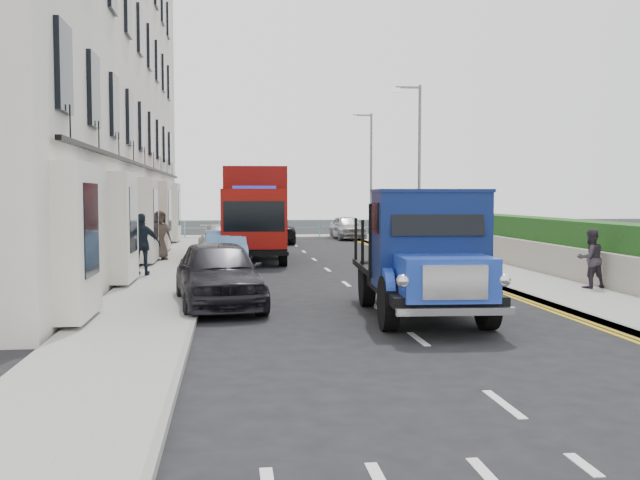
{
  "coord_description": "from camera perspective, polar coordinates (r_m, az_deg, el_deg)",
  "views": [
    {
      "loc": [
        -3.31,
        -14.24,
        2.56
      ],
      "look_at": [
        -1.0,
        4.17,
        1.4
      ],
      "focal_mm": 40.0,
      "sensor_mm": 36.0,
      "label": 1
    }
  ],
  "objects": [
    {
      "name": "ground",
      "position": [
        14.84,
        5.87,
        -6.37
      ],
      "size": [
        120.0,
        120.0,
        0.0
      ],
      "primitive_type": "plane",
      "color": "black",
      "rests_on": "ground"
    },
    {
      "name": "pavement_west",
      "position": [
        23.45,
        -11.76,
        -2.62
      ],
      "size": [
        2.4,
        38.0,
        0.12
      ],
      "primitive_type": "cube",
      "color": "gray",
      "rests_on": "ground"
    },
    {
      "name": "pavement_east",
      "position": [
        24.91,
        13.11,
        -2.28
      ],
      "size": [
        2.6,
        38.0,
        0.12
      ],
      "primitive_type": "cube",
      "color": "gray",
      "rests_on": "ground"
    },
    {
      "name": "promenade",
      "position": [
        43.44,
        -2.78,
        0.27
      ],
      "size": [
        30.0,
        2.5,
        0.12
      ],
      "primitive_type": "cube",
      "color": "gray",
      "rests_on": "ground"
    },
    {
      "name": "sea_plane",
      "position": [
        74.36,
        -4.61,
        1.59
      ],
      "size": [
        120.0,
        120.0,
        0.0
      ],
      "primitive_type": "plane",
      "color": "slate",
      "rests_on": "ground"
    },
    {
      "name": "terrace_west",
      "position": [
        28.31,
        -20.14,
        12.72
      ],
      "size": [
        6.31,
        30.2,
        14.25
      ],
      "color": "silver",
      "rests_on": "ground"
    },
    {
      "name": "garden_east",
      "position": [
        25.57,
        17.15,
        -0.31
      ],
      "size": [
        1.45,
        28.0,
        1.75
      ],
      "color": "#B2AD9E",
      "rests_on": "ground"
    },
    {
      "name": "seafront_railing",
      "position": [
        42.62,
        -2.7,
        0.91
      ],
      "size": [
        13.0,
        0.08,
        1.11
      ],
      "color": "#59B2A5",
      "rests_on": "ground"
    },
    {
      "name": "lamp_mid",
      "position": [
        29.25,
        7.72,
        6.36
      ],
      "size": [
        1.23,
        0.18,
        7.0
      ],
      "color": "slate",
      "rests_on": "ground"
    },
    {
      "name": "lamp_far",
      "position": [
        39.0,
        3.93,
        5.68
      ],
      "size": [
        1.23,
        0.18,
        7.0
      ],
      "color": "slate",
      "rests_on": "ground"
    },
    {
      "name": "bedford_lorry",
      "position": [
        14.58,
        8.62,
        -1.76
      ],
      "size": [
        2.51,
        5.7,
        2.64
      ],
      "rotation": [
        0.0,
        0.0,
        -0.06
      ],
      "color": "black",
      "rests_on": "ground"
    },
    {
      "name": "red_lorry",
      "position": [
        28.62,
        -5.11,
        2.35
      ],
      "size": [
        2.78,
        7.14,
        3.67
      ],
      "rotation": [
        0.0,
        0.0,
        -0.06
      ],
      "color": "black",
      "rests_on": "ground"
    },
    {
      "name": "parked_car_front",
      "position": [
        16.54,
        -8.14,
        -2.66
      ],
      "size": [
        2.37,
        4.73,
        1.55
      ],
      "primitive_type": "imported",
      "rotation": [
        0.0,
        0.0,
        0.12
      ],
      "color": "black",
      "rests_on": "ground"
    },
    {
      "name": "parked_car_mid",
      "position": [
        25.41,
        -7.55,
        -0.75
      ],
      "size": [
        1.56,
        4.05,
        1.32
      ],
      "primitive_type": "imported",
      "rotation": [
        0.0,
        0.0,
        0.04
      ],
      "color": "#6193D1",
      "rests_on": "ground"
    },
    {
      "name": "parked_car_rear",
      "position": [
        29.57,
        -7.71,
        -0.11
      ],
      "size": [
        2.39,
        4.85,
        1.36
      ],
      "primitive_type": "imported",
      "rotation": [
        0.0,
        0.0,
        0.11
      ],
      "color": "#BBBCC0",
      "rests_on": "ground"
    },
    {
      "name": "seafront_car_left",
      "position": [
        38.51,
        -3.78,
        0.7
      ],
      "size": [
        2.15,
        4.59,
        1.27
      ],
      "primitive_type": "imported",
      "rotation": [
        0.0,
        0.0,
        3.15
      ],
      "color": "black",
      "rests_on": "ground"
    },
    {
      "name": "seafront_car_right",
      "position": [
        41.84,
        2.21,
        1.02
      ],
      "size": [
        1.88,
        4.17,
        1.39
      ],
      "primitive_type": "imported",
      "rotation": [
        0.0,
        0.0,
        0.06
      ],
      "color": "#98989C",
      "rests_on": "ground"
    },
    {
      "name": "pedestrian_east_far",
      "position": [
        20.08,
        20.82,
        -1.39
      ],
      "size": [
        0.82,
        0.68,
        1.56
      ],
      "primitive_type": "imported",
      "rotation": [
        0.0,
        0.0,
        3.26
      ],
      "color": "#312B34",
      "rests_on": "pavement_east"
    },
    {
      "name": "pedestrian_west_near",
      "position": [
        22.39,
        -14.05,
        -0.35
      ],
      "size": [
        1.15,
        0.55,
        1.9
      ],
      "primitive_type": "imported",
      "rotation": [
        0.0,
        0.0,
        3.06
      ],
      "color": "black",
      "rests_on": "pavement_west"
    },
    {
      "name": "pedestrian_west_far",
      "position": [
        27.77,
        -12.71,
        0.39
      ],
      "size": [
        1.1,
        0.97,
        1.88
      ],
      "primitive_type": "imported",
      "rotation": [
        0.0,
        0.0,
        0.5
      ],
      "color": "#42382F",
      "rests_on": "pavement_west"
    }
  ]
}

